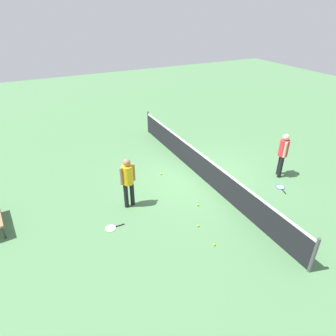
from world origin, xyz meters
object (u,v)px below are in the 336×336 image
(tennis_ball_by_net, at_px, (214,245))
(player_far_side, at_px, (283,152))
(player_near_side, at_px, (128,179))
(tennis_ball_near_player, at_px, (198,205))
(tennis_racket_far_player, at_px, (281,187))
(tennis_ball_baseline, at_px, (161,174))
(tennis_ball_midcourt, at_px, (198,226))
(tennis_racket_near_player, at_px, (111,228))

(tennis_ball_by_net, bearing_deg, player_far_side, 115.09)
(player_near_side, height_order, tennis_ball_near_player, player_near_side)
(tennis_ball_near_player, bearing_deg, player_near_side, -117.00)
(tennis_racket_far_player, height_order, tennis_ball_baseline, tennis_ball_baseline)
(tennis_ball_by_net, distance_m, tennis_ball_midcourt, 0.86)
(tennis_racket_far_player, xyz_separation_m, tennis_ball_near_player, (-0.41, -3.21, 0.02))
(player_near_side, bearing_deg, tennis_ball_near_player, 63.00)
(tennis_ball_by_net, xyz_separation_m, tennis_ball_midcourt, (-0.86, 0.01, 0.00))
(player_near_side, relative_size, tennis_ball_midcourt, 25.76)
(tennis_racket_near_player, bearing_deg, tennis_ball_by_net, 49.92)
(player_near_side, xyz_separation_m, player_far_side, (0.73, 5.73, 0.00))
(player_near_side, distance_m, tennis_racket_near_player, 1.56)
(tennis_ball_near_player, height_order, tennis_ball_baseline, same)
(player_far_side, distance_m, tennis_ball_baseline, 4.60)
(tennis_racket_far_player, relative_size, tennis_ball_midcourt, 9.18)
(tennis_racket_near_player, bearing_deg, player_near_side, 133.12)
(player_near_side, xyz_separation_m, tennis_ball_by_net, (2.75, 1.42, -0.98))
(player_far_side, xyz_separation_m, tennis_racket_near_player, (0.09, -6.61, -1.00))
(player_near_side, xyz_separation_m, tennis_ball_near_player, (1.00, 1.97, -0.98))
(player_far_side, bearing_deg, tennis_ball_near_player, -85.79)
(player_near_side, bearing_deg, tennis_racket_far_player, 74.71)
(tennis_ball_midcourt, bearing_deg, player_far_side, 105.08)
(player_far_side, height_order, tennis_racket_near_player, player_far_side)
(tennis_racket_near_player, distance_m, tennis_racket_far_player, 6.08)
(player_near_side, height_order, tennis_ball_midcourt, player_near_side)
(tennis_racket_far_player, xyz_separation_m, tennis_ball_by_net, (1.33, -3.76, 0.02))
(tennis_racket_near_player, bearing_deg, tennis_ball_baseline, 129.36)
(tennis_racket_far_player, distance_m, tennis_ball_midcourt, 3.78)
(player_near_side, relative_size, tennis_ball_baseline, 25.76)
(tennis_racket_far_player, bearing_deg, tennis_ball_by_net, -70.50)
(player_near_side, bearing_deg, tennis_ball_midcourt, 37.20)
(tennis_racket_far_player, xyz_separation_m, tennis_ball_baseline, (-2.74, -3.44, 0.02))
(player_far_side, xyz_separation_m, tennis_ball_baseline, (-2.05, -4.00, -0.98))
(tennis_ball_near_player, distance_m, tennis_ball_midcourt, 1.03)
(tennis_racket_near_player, height_order, tennis_racket_far_player, same)
(player_far_side, distance_m, tennis_ball_by_net, 4.86)
(tennis_ball_midcourt, relative_size, tennis_ball_baseline, 1.00)
(tennis_ball_near_player, bearing_deg, player_far_side, 94.21)
(player_far_side, distance_m, tennis_racket_far_player, 1.33)
(tennis_racket_far_player, distance_m, tennis_ball_by_net, 3.99)
(tennis_racket_far_player, bearing_deg, player_far_side, 141.13)
(player_far_side, relative_size, tennis_racket_far_player, 2.81)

